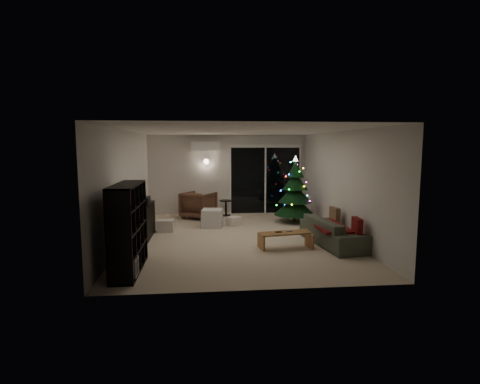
% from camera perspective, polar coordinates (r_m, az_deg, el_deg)
% --- Properties ---
extents(room, '(6.50, 7.51, 2.60)m').
position_cam_1_polar(room, '(10.22, 1.34, 0.65)').
color(room, beige).
rests_on(room, ground).
extents(bookshelf, '(0.92, 1.55, 1.52)m').
position_cam_1_polar(bookshelf, '(6.74, -18.22, -5.26)').
color(bookshelf, black).
rests_on(bookshelf, floor).
extents(media_cabinet, '(0.49, 1.27, 0.79)m').
position_cam_1_polar(media_cabinet, '(9.16, -14.81, -4.26)').
color(media_cabinet, black).
rests_on(media_cabinet, floor).
extents(stereo, '(0.40, 0.47, 0.17)m').
position_cam_1_polar(stereo, '(9.08, -14.91, -1.29)').
color(stereo, black).
rests_on(stereo, media_cabinet).
extents(armchair, '(1.18, 1.19, 0.79)m').
position_cam_1_polar(armchair, '(11.26, -6.34, -1.98)').
color(armchair, brown).
rests_on(armchair, floor).
extents(ottoman, '(0.60, 0.60, 0.48)m').
position_cam_1_polar(ottoman, '(10.03, -4.26, -3.99)').
color(ottoman, silver).
rests_on(ottoman, floor).
extents(cardboard_box_a, '(0.42, 0.32, 0.30)m').
position_cam_1_polar(cardboard_box_a, '(9.68, -11.32, -5.06)').
color(cardboard_box_a, silver).
rests_on(cardboard_box_a, floor).
extents(cardboard_box_b, '(0.44, 0.41, 0.25)m').
position_cam_1_polar(cardboard_box_b, '(10.20, -0.93, -4.44)').
color(cardboard_box_b, silver).
rests_on(cardboard_box_b, floor).
extents(side_table, '(0.42, 0.42, 0.49)m').
position_cam_1_polar(side_table, '(11.61, -2.16, -2.44)').
color(side_table, black).
rests_on(side_table, floor).
extents(floor_lamp, '(0.27, 0.27, 1.69)m').
position_cam_1_polar(floor_lamp, '(11.94, -5.13, 0.71)').
color(floor_lamp, black).
rests_on(floor_lamp, floor).
extents(sofa, '(1.03, 2.07, 0.58)m').
position_cam_1_polar(sofa, '(8.48, 14.07, -5.87)').
color(sofa, '#414A38').
rests_on(sofa, floor).
extents(sofa_throw, '(0.62, 1.43, 0.05)m').
position_cam_1_polar(sofa_throw, '(8.42, 13.45, -5.04)').
color(sofa_throw, maroon).
rests_on(sofa_throw, sofa).
extents(cushion_a, '(0.15, 0.39, 0.38)m').
position_cam_1_polar(cushion_a, '(9.11, 14.22, -3.47)').
color(cushion_a, '#876648').
rests_on(cushion_a, sofa).
extents(cushion_b, '(0.14, 0.39, 0.38)m').
position_cam_1_polar(cushion_b, '(7.93, 17.41, -5.14)').
color(cushion_b, maroon).
rests_on(cushion_b, sofa).
extents(coffee_table, '(1.15, 0.57, 0.35)m').
position_cam_1_polar(coffee_table, '(8.02, 6.94, -7.31)').
color(coffee_table, '#A36736').
rests_on(coffee_table, floor).
extents(remote_a, '(0.14, 0.04, 0.02)m').
position_cam_1_polar(remote_a, '(7.94, 5.90, -6.07)').
color(remote_a, black).
rests_on(remote_a, coffee_table).
extents(remote_b, '(0.13, 0.08, 0.02)m').
position_cam_1_polar(remote_b, '(8.04, 7.58, -5.93)').
color(remote_b, slate).
rests_on(remote_b, coffee_table).
extents(christmas_tree, '(1.54, 1.54, 1.89)m').
position_cam_1_polar(christmas_tree, '(10.65, 8.39, 0.43)').
color(christmas_tree, black).
rests_on(christmas_tree, floor).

